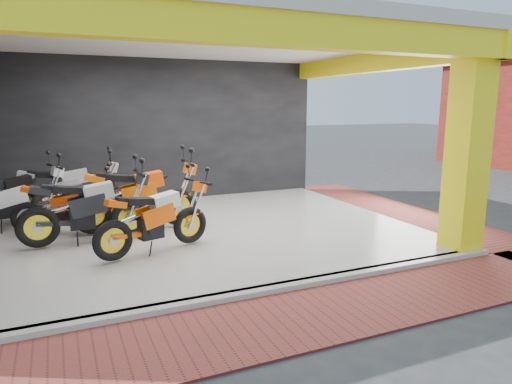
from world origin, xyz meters
TOP-DOWN VIEW (x-y plane):
  - ground at (0.00, 0.00)m, footprint 80.00×80.00m
  - showroom_floor at (0.00, 2.00)m, footprint 8.00×6.00m
  - showroom_ceiling at (0.00, 2.00)m, footprint 8.40×6.40m
  - back_wall at (0.00, 5.10)m, footprint 8.20×0.20m
  - corner_column at (3.75, -0.75)m, footprint 0.50×0.50m
  - header_beam_front at (0.00, -1.00)m, footprint 8.40×0.30m
  - header_beam_right at (4.00, 2.00)m, footprint 0.30×6.40m
  - floor_kerb at (0.00, -1.02)m, footprint 8.00×0.20m
  - paver_front at (0.00, -1.80)m, footprint 9.00×1.40m
  - paver_right at (4.80, 2.00)m, footprint 1.40×7.00m
  - moto_hero at (-0.33, 1.17)m, footprint 2.23×1.35m
  - moto_row_a at (-1.19, 1.94)m, footprint 2.29×0.88m
  - moto_row_b at (-1.61, 2.65)m, footprint 2.06×1.08m
  - moto_row_c at (-0.22, 2.37)m, footprint 2.46×0.98m
  - moto_row_d at (-2.52, 3.55)m, footprint 2.38×1.47m
  - moto_row_e at (-1.48, 3.72)m, footprint 2.35×1.04m

SIDE VIEW (x-z plane):
  - ground at x=0.00m, z-range 0.00..0.00m
  - paver_front at x=0.00m, z-range 0.00..0.03m
  - paver_right at x=4.80m, z-range 0.00..0.03m
  - showroom_floor at x=0.00m, z-range 0.00..0.10m
  - floor_kerb at x=0.00m, z-range 0.00..0.10m
  - moto_row_b at x=-1.61m, z-range 0.10..1.30m
  - moto_hero at x=-0.33m, z-range 0.10..1.38m
  - moto_row_d at x=-2.52m, z-range 0.10..1.47m
  - moto_row_a at x=-1.19m, z-range 0.10..1.49m
  - moto_row_e at x=-1.48m, z-range 0.10..1.50m
  - moto_row_c at x=-0.22m, z-range 0.10..1.59m
  - back_wall at x=0.00m, z-range 0.00..3.50m
  - corner_column at x=3.75m, z-range 0.00..3.50m
  - header_beam_front at x=0.00m, z-range 3.10..3.50m
  - header_beam_right at x=4.00m, z-range 3.10..3.50m
  - showroom_ceiling at x=0.00m, z-range 3.50..3.70m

